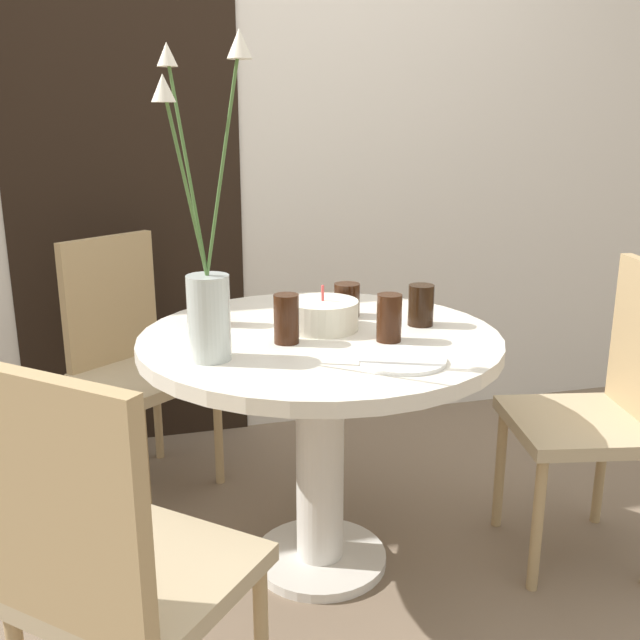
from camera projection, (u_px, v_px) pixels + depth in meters
ground_plane at (320, 561)px, 2.18m from camera, size 16.00×16.00×0.00m
wall_back at (249, 122)px, 2.85m from camera, size 8.00×0.05×2.60m
doorway_panel at (126, 196)px, 2.77m from camera, size 0.90×0.01×2.05m
dining_table at (320, 386)px, 2.03m from camera, size 1.01×1.01×0.73m
chair_near_front at (131, 350)px, 2.55m from camera, size 0.56×0.56×0.91m
chair_right_flank at (108, 561)px, 1.32m from camera, size 0.57×0.57×0.91m
chair_left_flank at (608, 398)px, 2.10m from camera, size 0.47×0.47×0.91m
birthday_cake at (323, 315)px, 2.02m from camera, size 0.20×0.20×0.13m
flower_vase at (207, 276)px, 1.71m from camera, size 0.23×0.19×0.77m
side_plate at (402, 360)px, 1.75m from camera, size 0.22×0.22×0.01m
drink_glass_0 at (347, 300)px, 2.16m from camera, size 0.08×0.08×0.10m
drink_glass_1 at (389, 318)px, 1.91m from camera, size 0.07×0.07×0.13m
drink_glass_2 at (421, 305)px, 2.06m from camera, size 0.07×0.07×0.12m
drink_glass_3 at (215, 302)px, 2.06m from camera, size 0.06×0.06×0.14m
drink_glass_4 at (286, 319)px, 1.89m from camera, size 0.07×0.07×0.13m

